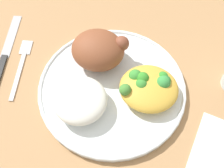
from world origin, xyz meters
The scene contains 8 objects.
ground_plane centered at (0.00, 0.00, 0.00)m, with size 2.00×2.00×0.00m, color #A87C4F.
plate centered at (0.00, 0.00, 0.01)m, with size 0.27×0.27×0.02m.
roasted_chicken centered at (-0.03, 0.06, 0.05)m, with size 0.11×0.09×0.06m.
rice_pile centered at (-0.05, -0.05, 0.03)m, with size 0.09×0.09×0.04m, color white.
mac_cheese_with_broccoli centered at (0.07, 0.00, 0.03)m, with size 0.11×0.10×0.04m.
fork centered at (-0.19, 0.02, 0.00)m, with size 0.03×0.14×0.01m.
knife centered at (-0.23, 0.03, 0.00)m, with size 0.03×0.19×0.01m.
napkin centered at (0.20, -0.08, 0.00)m, with size 0.08×0.12×0.00m, color white.
Camera 1 is at (0.05, -0.26, 0.49)m, focal length 47.60 mm.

